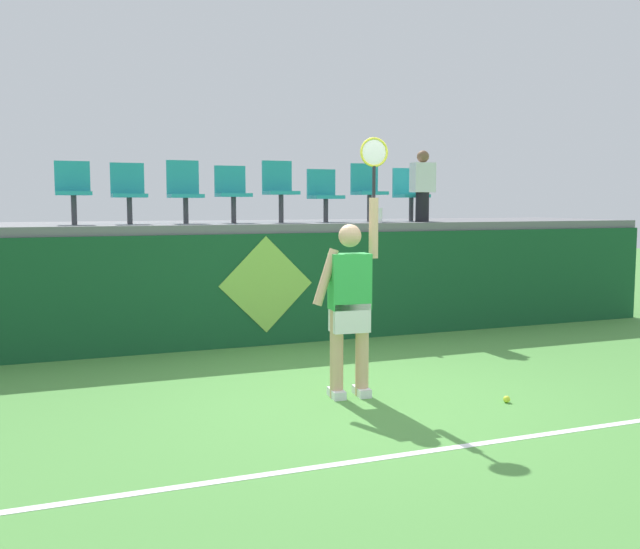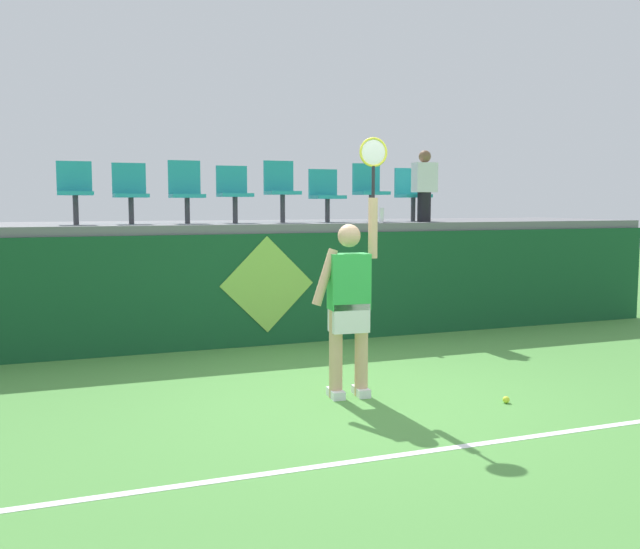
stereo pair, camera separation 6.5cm
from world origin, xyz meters
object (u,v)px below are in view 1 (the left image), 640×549
object	(u,v)px
spectator_0	(423,185)
tennis_player	(350,300)
water_bottle	(380,215)
stadium_chair_3	(232,191)
tennis_ball	(507,399)
stadium_chair_5	(324,193)
stadium_chair_4	(279,188)
stadium_chair_2	(184,189)
stadium_chair_0	(73,188)
stadium_chair_7	(409,191)
stadium_chair_6	(367,188)
stadium_chair_1	(128,190)

from	to	relation	value
spectator_0	tennis_player	bearing A→B (deg)	-129.03
water_bottle	stadium_chair_3	bearing A→B (deg)	160.56
tennis_player	tennis_ball	distance (m)	1.74
stadium_chair_3	stadium_chair_5	world-z (taller)	stadium_chair_3
tennis_player	stadium_chair_5	world-z (taller)	tennis_player
tennis_player	stadium_chair_4	bearing A→B (deg)	83.14
tennis_player	stadium_chair_5	distance (m)	3.84
water_bottle	stadium_chair_2	distance (m)	2.73
stadium_chair_0	stadium_chair_5	world-z (taller)	stadium_chair_0
water_bottle	spectator_0	bearing A→B (deg)	18.40
stadium_chair_0	spectator_0	distance (m)	4.90
stadium_chair_0	tennis_player	bearing A→B (deg)	-56.08
stadium_chair_7	stadium_chair_5	bearing A→B (deg)	-179.94
stadium_chair_4	stadium_chair_6	size ratio (longest dim) A/B	1.01
stadium_chair_6	stadium_chair_0	bearing A→B (deg)	-179.97
tennis_player	stadium_chair_4	size ratio (longest dim) A/B	2.83
stadium_chair_0	stadium_chair_3	size ratio (longest dim) A/B	1.03
tennis_ball	stadium_chair_7	bearing A→B (deg)	73.97
stadium_chair_4	stadium_chair_5	distance (m)	0.69
stadium_chair_5	spectator_0	xyz separation A→B (m)	(1.41, -0.41, 0.12)
tennis_player	stadium_chair_7	world-z (taller)	tennis_player
stadium_chair_1	stadium_chair_3	xyz separation A→B (m)	(1.40, -0.00, 0.00)
stadium_chair_2	stadium_chair_7	size ratio (longest dim) A/B	1.06
stadium_chair_0	stadium_chair_3	distance (m)	2.10
stadium_chair_2	stadium_chair_5	distance (m)	2.04
stadium_chair_0	stadium_chair_2	distance (m)	1.43
stadium_chair_1	stadium_chair_6	bearing A→B (deg)	0.00
water_bottle	stadium_chair_7	size ratio (longest dim) A/B	0.26
stadium_chair_0	spectator_0	size ratio (longest dim) A/B	0.78
stadium_chair_2	stadium_chair_3	world-z (taller)	stadium_chair_2
tennis_ball	spectator_0	distance (m)	4.54
tennis_player	stadium_chair_3	world-z (taller)	tennis_player
tennis_ball	water_bottle	bearing A→B (deg)	83.72
water_bottle	stadium_chair_6	bearing A→B (deg)	79.85
stadium_chair_5	spectator_0	bearing A→B (deg)	-16.40
stadium_chair_0	stadium_chair_1	size ratio (longest dim) A/B	1.01
stadium_chair_2	spectator_0	world-z (taller)	spectator_0
tennis_player	stadium_chair_5	bearing A→B (deg)	72.50
stadium_chair_2	stadium_chair_4	bearing A→B (deg)	-0.15
tennis_ball	stadium_chair_1	bearing A→B (deg)	124.88
spectator_0	tennis_ball	bearing A→B (deg)	-107.66
stadium_chair_2	stadium_chair_7	bearing A→B (deg)	-0.11
stadium_chair_5	spectator_0	world-z (taller)	spectator_0
stadium_chair_4	tennis_ball	bearing A→B (deg)	-78.45
tennis_ball	stadium_chair_4	distance (m)	4.81
water_bottle	stadium_chair_6	xyz separation A→B (m)	(0.12, 0.69, 0.39)
stadium_chair_1	stadium_chair_0	bearing A→B (deg)	-179.81
stadium_chair_4	stadium_chair_6	xyz separation A→B (m)	(1.39, -0.00, -0.00)
spectator_0	stadium_chair_0	bearing A→B (deg)	175.15
stadium_chair_0	stadium_chair_5	xyz separation A→B (m)	(3.47, -0.00, -0.04)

